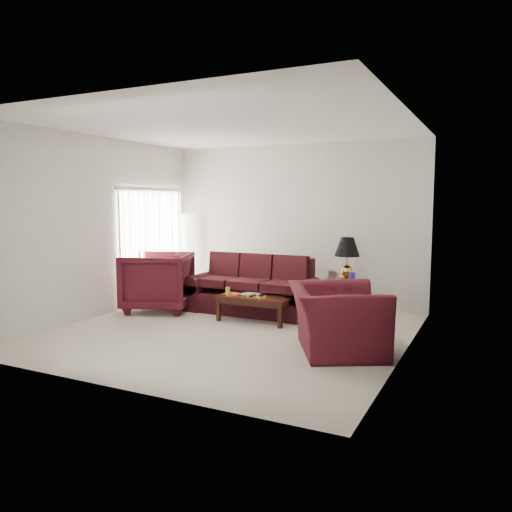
{
  "coord_description": "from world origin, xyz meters",
  "views": [
    {
      "loc": [
        3.52,
        -6.35,
        1.93
      ],
      "look_at": [
        0.0,
        0.85,
        1.05
      ],
      "focal_mm": 35.0,
      "sensor_mm": 36.0,
      "label": 1
    }
  ],
  "objects_px": {
    "end_table": "(342,296)",
    "armchair_right": "(337,319)",
    "coffee_table": "(255,308)",
    "floor_lamp": "(188,254)",
    "armchair_left": "(157,281)",
    "sofa": "(251,286)"
  },
  "relations": [
    {
      "from": "end_table",
      "to": "armchair_right",
      "type": "height_order",
      "value": "armchair_right"
    },
    {
      "from": "armchair_right",
      "to": "coffee_table",
      "type": "distance_m",
      "value": 1.95
    },
    {
      "from": "floor_lamp",
      "to": "coffee_table",
      "type": "height_order",
      "value": "floor_lamp"
    },
    {
      "from": "armchair_left",
      "to": "coffee_table",
      "type": "distance_m",
      "value": 1.94
    },
    {
      "from": "armchair_left",
      "to": "coffee_table",
      "type": "bearing_deg",
      "value": 69.48
    },
    {
      "from": "armchair_left",
      "to": "armchair_right",
      "type": "bearing_deg",
      "value": 53.06
    },
    {
      "from": "armchair_left",
      "to": "coffee_table",
      "type": "relative_size",
      "value": 0.97
    },
    {
      "from": "end_table",
      "to": "coffee_table",
      "type": "bearing_deg",
      "value": -129.37
    },
    {
      "from": "floor_lamp",
      "to": "armchair_right",
      "type": "height_order",
      "value": "floor_lamp"
    },
    {
      "from": "floor_lamp",
      "to": "armchair_left",
      "type": "relative_size",
      "value": 1.49
    },
    {
      "from": "end_table",
      "to": "floor_lamp",
      "type": "relative_size",
      "value": 0.34
    },
    {
      "from": "armchair_right",
      "to": "coffee_table",
      "type": "bearing_deg",
      "value": 30.73
    },
    {
      "from": "floor_lamp",
      "to": "armchair_right",
      "type": "bearing_deg",
      "value": -32.05
    },
    {
      "from": "armchair_left",
      "to": "armchair_right",
      "type": "relative_size",
      "value": 0.88
    },
    {
      "from": "sofa",
      "to": "end_table",
      "type": "relative_size",
      "value": 4.05
    },
    {
      "from": "floor_lamp",
      "to": "armchair_right",
      "type": "distance_m",
      "value": 4.63
    },
    {
      "from": "sofa",
      "to": "coffee_table",
      "type": "height_order",
      "value": "sofa"
    },
    {
      "from": "armchair_right",
      "to": "coffee_table",
      "type": "height_order",
      "value": "armchair_right"
    },
    {
      "from": "floor_lamp",
      "to": "armchair_left",
      "type": "xyz_separation_m",
      "value": [
        0.34,
        -1.49,
        -0.33
      ]
    },
    {
      "from": "sofa",
      "to": "floor_lamp",
      "type": "distance_m",
      "value": 2.15
    },
    {
      "from": "armchair_left",
      "to": "floor_lamp",
      "type": "bearing_deg",
      "value": 170.86
    },
    {
      "from": "coffee_table",
      "to": "floor_lamp",
      "type": "bearing_deg",
      "value": 130.12
    }
  ]
}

